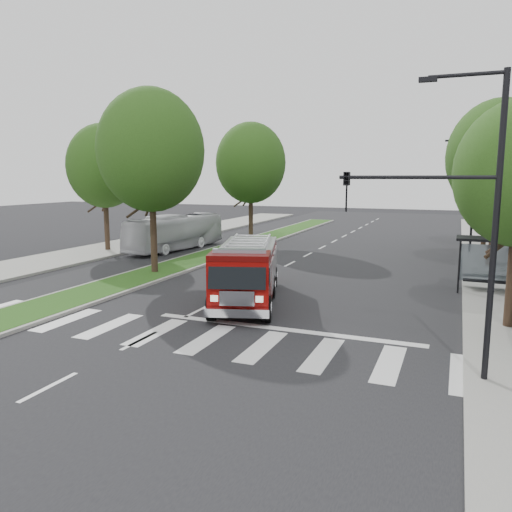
# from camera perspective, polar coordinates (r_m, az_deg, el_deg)

# --- Properties ---
(ground) EXTENTS (140.00, 140.00, 0.00)m
(ground) POSITION_cam_1_polar(r_m,az_deg,el_deg) (20.55, -6.71, -6.29)
(ground) COLOR black
(ground) RESTS_ON ground
(sidewalk_left) EXTENTS (5.00, 80.00, 0.15)m
(sidewalk_left) POSITION_cam_1_polar(r_m,az_deg,el_deg) (36.84, -19.11, 0.22)
(sidewalk_left) COLOR gray
(sidewalk_left) RESTS_ON ground
(median) EXTENTS (3.00, 50.00, 0.15)m
(median) POSITION_cam_1_polar(r_m,az_deg,el_deg) (39.00, -1.73, 1.19)
(median) COLOR gray
(median) RESTS_ON ground
(bus_shelter) EXTENTS (3.20, 1.60, 2.61)m
(bus_shelter) POSITION_cam_1_polar(r_m,az_deg,el_deg) (25.76, 25.42, 0.64)
(bus_shelter) COLOR black
(bus_shelter) RESTS_ON ground
(tree_right_mid) EXTENTS (5.60, 5.60, 9.72)m
(tree_right_mid) POSITION_cam_1_polar(r_m,az_deg,el_deg) (31.41, 25.96, 10.12)
(tree_right_mid) COLOR black
(tree_right_mid) RESTS_ON ground
(tree_right_far) EXTENTS (5.00, 5.00, 8.73)m
(tree_right_far) POSITION_cam_1_polar(r_m,az_deg,el_deg) (41.38, 25.02, 8.80)
(tree_right_far) COLOR black
(tree_right_far) RESTS_ON ground
(tree_median_near) EXTENTS (5.80, 5.80, 10.16)m
(tree_median_near) POSITION_cam_1_polar(r_m,az_deg,el_deg) (28.11, -11.93, 11.72)
(tree_median_near) COLOR black
(tree_median_near) RESTS_ON ground
(tree_median_far) EXTENTS (5.60, 5.60, 9.72)m
(tree_median_far) POSITION_cam_1_polar(r_m,az_deg,el_deg) (40.48, -0.61, 10.58)
(tree_median_far) COLOR black
(tree_median_far) RESTS_ON ground
(tree_left_mid) EXTENTS (5.20, 5.20, 9.16)m
(tree_left_mid) POSITION_cam_1_polar(r_m,az_deg,el_deg) (37.67, -16.99, 9.80)
(tree_left_mid) COLOR black
(tree_left_mid) RESTS_ON ground
(streetlight_right_near) EXTENTS (4.08, 0.22, 8.00)m
(streetlight_right_near) POSITION_cam_1_polar(r_m,az_deg,el_deg) (13.86, 22.16, 5.29)
(streetlight_right_near) COLOR black
(streetlight_right_near) RESTS_ON ground
(streetlight_right_far) EXTENTS (2.11, 0.20, 8.00)m
(streetlight_right_far) POSITION_cam_1_polar(r_m,az_deg,el_deg) (37.35, 23.39, 6.88)
(streetlight_right_far) COLOR black
(streetlight_right_far) RESTS_ON ground
(fire_engine) EXTENTS (4.61, 8.22, 2.73)m
(fire_engine) POSITION_cam_1_polar(r_m,az_deg,el_deg) (21.71, -1.07, -1.84)
(fire_engine) COLOR #510504
(fire_engine) RESTS_ON ground
(city_bus) EXTENTS (3.31, 9.60, 2.62)m
(city_bus) POSITION_cam_1_polar(r_m,az_deg,el_deg) (37.73, -9.19, 2.70)
(city_bus) COLOR silver
(city_bus) RESTS_ON ground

